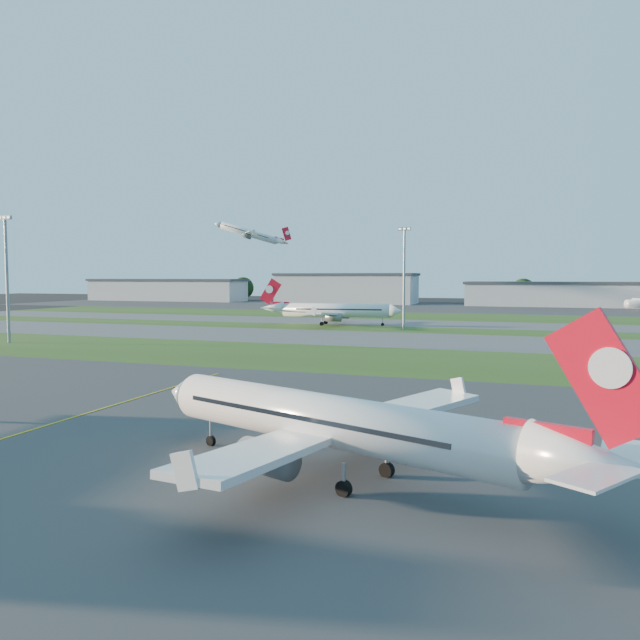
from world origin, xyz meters
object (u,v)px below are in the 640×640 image
at_px(airliner_taxiing, 335,311).
at_px(light_mast_centre, 404,271).
at_px(light_mast_west, 7,270).
at_px(airliner_parked, 331,423).

xyz_separation_m(airliner_taxiing, light_mast_centre, (21.45, -9.96, 10.73)).
height_order(airliner_taxiing, light_mast_centre, light_mast_centre).
relative_size(light_mast_west, light_mast_centre, 1.00).
bearing_deg(airliner_parked, light_mast_west, 166.46).
bearing_deg(light_mast_centre, light_mast_west, -141.34).
distance_m(airliner_parked, airliner_taxiing, 131.60).
xyz_separation_m(airliner_parked, light_mast_west, (-88.89, 59.30, 11.05)).
xyz_separation_m(airliner_parked, airliner_taxiing, (-40.34, 125.26, 0.32)).
bearing_deg(light_mast_centre, airliner_taxiing, 155.10).
bearing_deg(light_mast_west, airliner_taxiing, 53.65).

